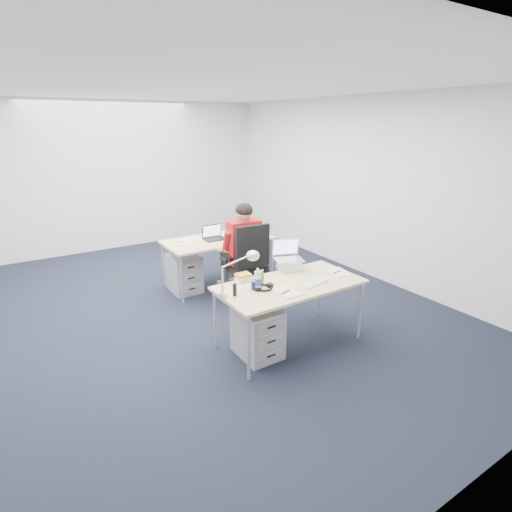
{
  "coord_description": "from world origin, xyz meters",
  "views": [
    {
      "loc": [
        -1.89,
        -4.49,
        2.4
      ],
      "look_at": [
        0.59,
        -0.61,
        0.85
      ],
      "focal_mm": 28.0,
      "sensor_mm": 36.0,
      "label": 1
    }
  ],
  "objects_px": {
    "drawer_pedestal_far": "(184,273)",
    "desk_lamp": "(234,274)",
    "desk_near": "(290,287)",
    "silver_laptop": "(289,256)",
    "bear_figurine": "(261,277)",
    "seated_person": "(239,251)",
    "wireless_keyboard": "(313,283)",
    "office_chair": "(246,280)",
    "water_bottle": "(258,279)",
    "desk_far": "(218,242)",
    "cordless_phone": "(235,290)",
    "sunglasses": "(296,270)",
    "headphones": "(264,287)",
    "drawer_pedestal_near": "(257,332)",
    "computer_mouse": "(325,279)",
    "book_stack": "(244,277)",
    "can_koozie": "(254,285)",
    "dark_laptop": "(215,232)",
    "far_cup": "(245,231)"
  },
  "relations": [
    {
      "from": "seated_person",
      "to": "desk_near",
      "type": "bearing_deg",
      "value": -92.55
    },
    {
      "from": "dark_laptop",
      "to": "far_cup",
      "type": "distance_m",
      "value": 0.56
    },
    {
      "from": "drawer_pedestal_near",
      "to": "cordless_phone",
      "type": "relative_size",
      "value": 4.07
    },
    {
      "from": "silver_laptop",
      "to": "cordless_phone",
      "type": "height_order",
      "value": "silver_laptop"
    },
    {
      "from": "silver_laptop",
      "to": "book_stack",
      "type": "bearing_deg",
      "value": -161.19
    },
    {
      "from": "wireless_keyboard",
      "to": "bear_figurine",
      "type": "xyz_separation_m",
      "value": [
        -0.48,
        0.3,
        0.08
      ]
    },
    {
      "from": "drawer_pedestal_near",
      "to": "computer_mouse",
      "type": "distance_m",
      "value": 0.94
    },
    {
      "from": "seated_person",
      "to": "silver_laptop",
      "type": "xyz_separation_m",
      "value": [
        0.06,
        -1.05,
        0.21
      ]
    },
    {
      "from": "wireless_keyboard",
      "to": "desk_far",
      "type": "bearing_deg",
      "value": 79.11
    },
    {
      "from": "computer_mouse",
      "to": "can_koozie",
      "type": "bearing_deg",
      "value": -178.64
    },
    {
      "from": "drawer_pedestal_near",
      "to": "water_bottle",
      "type": "relative_size",
      "value": 2.34
    },
    {
      "from": "desk_near",
      "to": "computer_mouse",
      "type": "relative_size",
      "value": 15.6
    },
    {
      "from": "silver_laptop",
      "to": "wireless_keyboard",
      "type": "distance_m",
      "value": 0.52
    },
    {
      "from": "desk_far",
      "to": "cordless_phone",
      "type": "xyz_separation_m",
      "value": [
        -0.82,
        -1.95,
        0.11
      ]
    },
    {
      "from": "wireless_keyboard",
      "to": "far_cup",
      "type": "height_order",
      "value": "far_cup"
    },
    {
      "from": "desk_near",
      "to": "silver_laptop",
      "type": "relative_size",
      "value": 4.6
    },
    {
      "from": "desk_near",
      "to": "desk_lamp",
      "type": "relative_size",
      "value": 3.52
    },
    {
      "from": "drawer_pedestal_far",
      "to": "cordless_phone",
      "type": "xyz_separation_m",
      "value": [
        -0.27,
        -1.99,
        0.52
      ]
    },
    {
      "from": "can_koozie",
      "to": "bear_figurine",
      "type": "height_order",
      "value": "bear_figurine"
    },
    {
      "from": "seated_person",
      "to": "wireless_keyboard",
      "type": "height_order",
      "value": "seated_person"
    },
    {
      "from": "office_chair",
      "to": "drawer_pedestal_near",
      "type": "bearing_deg",
      "value": -110.88
    },
    {
      "from": "drawer_pedestal_near",
      "to": "computer_mouse",
      "type": "relative_size",
      "value": 5.36
    },
    {
      "from": "drawer_pedestal_far",
      "to": "bear_figurine",
      "type": "relative_size",
      "value": 3.22
    },
    {
      "from": "headphones",
      "to": "seated_person",
      "type": "bearing_deg",
      "value": 65.49
    },
    {
      "from": "seated_person",
      "to": "drawer_pedestal_near",
      "type": "bearing_deg",
      "value": -108.75
    },
    {
      "from": "cordless_phone",
      "to": "desk_near",
      "type": "bearing_deg",
      "value": -26.61
    },
    {
      "from": "drawer_pedestal_far",
      "to": "desk_lamp",
      "type": "xyz_separation_m",
      "value": [
        -0.25,
        -1.97,
        0.68
      ]
    },
    {
      "from": "headphones",
      "to": "bear_figurine",
      "type": "distance_m",
      "value": 0.14
    },
    {
      "from": "computer_mouse",
      "to": "far_cup",
      "type": "bearing_deg",
      "value": 99.63
    },
    {
      "from": "can_koozie",
      "to": "dark_laptop",
      "type": "relative_size",
      "value": 0.35
    },
    {
      "from": "water_bottle",
      "to": "cordless_phone",
      "type": "relative_size",
      "value": 1.74
    },
    {
      "from": "bear_figurine",
      "to": "drawer_pedestal_near",
      "type": "bearing_deg",
      "value": -115.95
    },
    {
      "from": "sunglasses",
      "to": "seated_person",
      "type": "bearing_deg",
      "value": 117.47
    },
    {
      "from": "wireless_keyboard",
      "to": "book_stack",
      "type": "distance_m",
      "value": 0.76
    },
    {
      "from": "office_chair",
      "to": "cordless_phone",
      "type": "bearing_deg",
      "value": -120.44
    },
    {
      "from": "bear_figurine",
      "to": "sunglasses",
      "type": "relative_size",
      "value": 1.52
    },
    {
      "from": "office_chair",
      "to": "water_bottle",
      "type": "height_order",
      "value": "office_chair"
    },
    {
      "from": "office_chair",
      "to": "can_koozie",
      "type": "height_order",
      "value": "office_chair"
    },
    {
      "from": "wireless_keyboard",
      "to": "bear_figurine",
      "type": "height_order",
      "value": "bear_figurine"
    },
    {
      "from": "bear_figurine",
      "to": "desk_far",
      "type": "bearing_deg",
      "value": 92.73
    },
    {
      "from": "computer_mouse",
      "to": "book_stack",
      "type": "bearing_deg",
      "value": 163.66
    },
    {
      "from": "cordless_phone",
      "to": "sunglasses",
      "type": "distance_m",
      "value": 0.98
    },
    {
      "from": "desk_near",
      "to": "book_stack",
      "type": "xyz_separation_m",
      "value": [
        -0.38,
        0.35,
        0.09
      ]
    },
    {
      "from": "water_bottle",
      "to": "desk_near",
      "type": "bearing_deg",
      "value": -7.25
    },
    {
      "from": "bear_figurine",
      "to": "desk_lamp",
      "type": "relative_size",
      "value": 0.37
    },
    {
      "from": "seated_person",
      "to": "sunglasses",
      "type": "height_order",
      "value": "seated_person"
    },
    {
      "from": "drawer_pedestal_far",
      "to": "dark_laptop",
      "type": "relative_size",
      "value": 1.78
    },
    {
      "from": "drawer_pedestal_far",
      "to": "cordless_phone",
      "type": "relative_size",
      "value": 4.07
    },
    {
      "from": "computer_mouse",
      "to": "desk_lamp",
      "type": "height_order",
      "value": "desk_lamp"
    },
    {
      "from": "silver_laptop",
      "to": "computer_mouse",
      "type": "relative_size",
      "value": 3.39
    }
  ]
}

